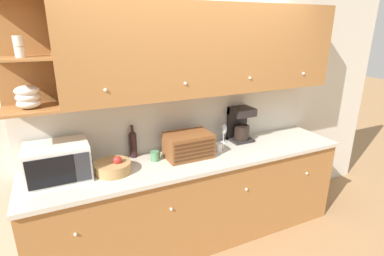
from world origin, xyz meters
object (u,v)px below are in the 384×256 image
at_px(fruit_basket, 113,167).
at_px(coffee_maker, 240,124).
at_px(mug_blue_second, 219,147).
at_px(mug, 155,156).
at_px(wine_glass, 224,130).
at_px(bread_box, 188,145).
at_px(wine_bottle, 133,143).
at_px(microwave, 58,162).

height_order(fruit_basket, coffee_maker, coffee_maker).
bearing_deg(fruit_basket, mug_blue_second, 1.00).
distance_m(mug, mug_blue_second, 0.67).
xyz_separation_m(mug_blue_second, coffee_maker, (0.37, 0.18, 0.15)).
height_order(mug, wine_glass, wine_glass).
bearing_deg(mug, bread_box, -9.27).
bearing_deg(wine_bottle, microwave, -165.93).
bearing_deg(mug, wine_bottle, 134.09).
bearing_deg(fruit_basket, coffee_maker, 7.76).
xyz_separation_m(mug_blue_second, wine_glass, (0.17, 0.19, 0.11)).
bearing_deg(microwave, wine_bottle, 14.07).
bearing_deg(mug, fruit_basket, -168.77).
height_order(microwave, wine_bottle, wine_bottle).
bearing_deg(microwave, mug_blue_second, -2.43).
xyz_separation_m(bread_box, mug_blue_second, (0.34, -0.01, -0.08)).
bearing_deg(mug, mug_blue_second, -5.46).
distance_m(microwave, coffee_maker, 1.89).
xyz_separation_m(mug, wine_glass, (0.83, 0.13, 0.10)).
xyz_separation_m(mug, bread_box, (0.32, -0.05, 0.07)).
distance_m(fruit_basket, coffee_maker, 1.47).
xyz_separation_m(microwave, wine_bottle, (0.68, 0.17, -0.00)).
bearing_deg(wine_glass, mug_blue_second, -131.90).
bearing_deg(microwave, bread_box, -2.62).
height_order(wine_bottle, wine_glass, wine_bottle).
relative_size(mug_blue_second, coffee_maker, 0.24).
bearing_deg(wine_bottle, mug, -45.91).
bearing_deg(fruit_basket, bread_box, 2.28).
distance_m(wine_bottle, coffee_maker, 1.20).
bearing_deg(fruit_basket, microwave, 169.12).
distance_m(microwave, mug, 0.85).
relative_size(microwave, mug, 5.16).
distance_m(bread_box, mug_blue_second, 0.35).
bearing_deg(fruit_basket, wine_bottle, 45.53).
relative_size(mug_blue_second, wine_glass, 0.41).
height_order(mug, mug_blue_second, mug).
relative_size(fruit_basket, coffee_maker, 0.83).
bearing_deg(bread_box, wine_glass, 19.50).
xyz_separation_m(bread_box, wine_glass, (0.51, 0.18, 0.03)).
height_order(microwave, coffee_maker, coffee_maker).
height_order(mug, coffee_maker, coffee_maker).
relative_size(microwave, bread_box, 1.13).
bearing_deg(microwave, wine_glass, 4.33).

